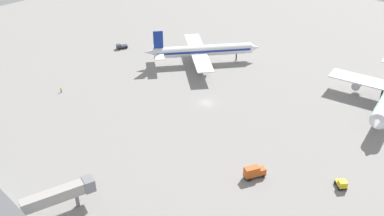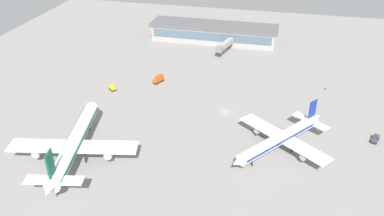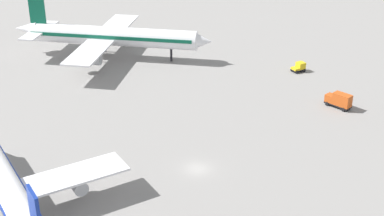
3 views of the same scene
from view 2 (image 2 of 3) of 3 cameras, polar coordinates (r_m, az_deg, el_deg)
ground at (r=156.94m, az=4.81°, el=-0.53°), size 288.00×288.00×0.00m
terminal_building at (r=227.76m, az=3.19°, el=10.94°), size 71.95×17.73×9.68m
airplane_at_gate at (r=134.12m, az=-16.76°, el=-4.81°), size 42.51×52.34×16.02m
airplane_taxiing at (r=135.33m, az=12.81°, el=-4.31°), size 31.99×37.69×13.58m
baggage_tug at (r=175.82m, az=-11.55°, el=2.94°), size 3.75×3.63×2.30m
catering_truck at (r=179.37m, az=-4.90°, el=4.23°), size 4.08×5.88×3.30m
pushback_tractor at (r=153.09m, az=25.14°, el=-4.08°), size 3.53×4.79×1.90m
ground_crew_worker at (r=182.53m, az=18.86°, el=2.81°), size 0.48×0.55×1.67m
jet_bridge at (r=208.71m, az=4.77°, el=9.10°), size 6.96×16.59×6.74m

